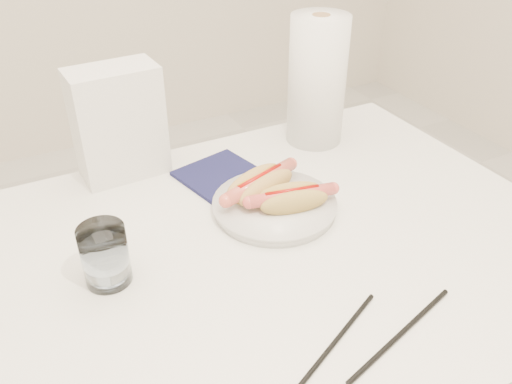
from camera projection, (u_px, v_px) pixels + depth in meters
name	position (u px, v px, depth m)	size (l,w,h in m)	color
table	(238.00, 279.00, 0.94)	(1.20, 0.80, 0.75)	white
plate	(274.00, 207.00, 1.01)	(0.23, 0.23, 0.02)	silver
hotdog_left	(260.00, 185.00, 1.01)	(0.18, 0.11, 0.05)	tan
hotdog_right	(292.00, 198.00, 0.98)	(0.16, 0.09, 0.04)	tan
water_glass	(105.00, 255.00, 0.83)	(0.07, 0.07, 0.10)	silver
chopstick_near	(335.00, 342.00, 0.74)	(0.01, 0.01, 0.23)	black
chopstick_far	(401.00, 333.00, 0.75)	(0.01, 0.01, 0.24)	black
napkin_box	(118.00, 123.00, 1.07)	(0.17, 0.10, 0.23)	silver
navy_napkin	(221.00, 175.00, 1.11)	(0.15, 0.15, 0.01)	#13143C
paper_towel_roll	(317.00, 81.00, 1.18)	(0.13, 0.13, 0.29)	white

